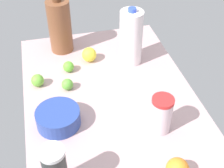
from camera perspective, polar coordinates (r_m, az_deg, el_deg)
countertop at (r=139.13cm, az=0.00°, el=-3.62°), size 120.00×76.00×3.00cm
tumbler_cup at (r=122.47cm, az=8.99°, el=-5.50°), size 8.59×8.59×16.24cm
chocolate_milk_jug at (r=165.18cm, az=-9.51°, el=10.36°), size 11.90×11.90×29.67cm
mixing_bowl at (r=128.03cm, az=-9.81°, el=-6.11°), size 17.90×17.90×6.95cm
milk_jug at (r=153.90cm, az=3.48°, el=8.48°), size 11.29×11.29×29.71cm
lemon_far_back at (r=160.05cm, az=-4.20°, el=5.39°), size 7.43×7.43×7.43cm
lime_loose at (r=144.01cm, az=-8.16°, el=-0.07°), size 5.35×5.35×5.35cm
lime_beside_bowl at (r=148.36cm, az=-13.45°, el=0.64°), size 5.90×5.90×5.90cm
lime_by_jug at (r=154.48cm, az=-7.96°, el=3.15°), size 5.41×5.41×5.41cm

